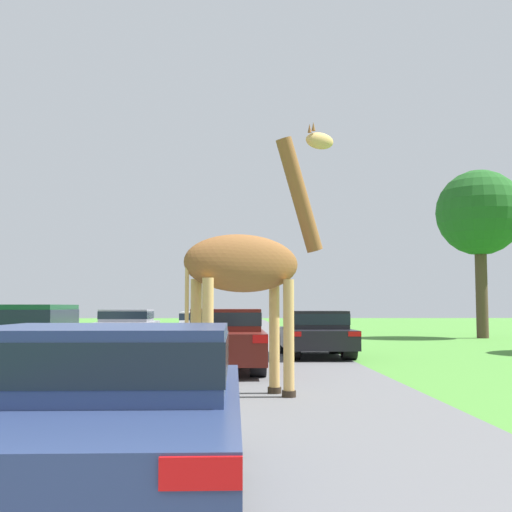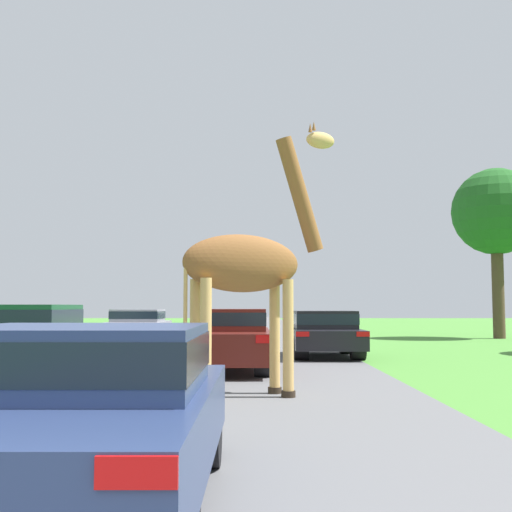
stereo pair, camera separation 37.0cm
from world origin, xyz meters
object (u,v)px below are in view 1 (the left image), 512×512
at_px(car_queue_right, 201,326).
at_px(car_rear_follower, 19,345).
at_px(car_far_ahead, 127,329).
at_px(car_verge_right, 315,332).
at_px(car_lead_maroon, 106,410).
at_px(tree_left_edge, 480,214).
at_px(giraffe_near_road, 250,266).
at_px(car_queue_left, 226,338).

xyz_separation_m(car_queue_right, car_rear_follower, (-2.52, -14.04, 0.11)).
xyz_separation_m(car_far_ahead, car_verge_right, (5.96, -2.17, -0.02)).
relative_size(car_lead_maroon, car_queue_right, 0.88).
relative_size(car_rear_follower, tree_left_edge, 0.55).
distance_m(giraffe_near_road, tree_left_edge, 22.63).
xyz_separation_m(car_lead_maroon, car_queue_right, (-0.38, 20.82, -0.03)).
relative_size(car_queue_left, car_far_ahead, 1.10).
bearing_deg(car_queue_right, car_rear_follower, -100.15).
relative_size(car_verge_right, car_rear_follower, 0.92).
xyz_separation_m(car_lead_maroon, car_queue_left, (0.77, 10.17, 0.03)).
bearing_deg(car_lead_maroon, giraffe_near_road, 78.15).
height_order(car_queue_left, car_verge_right, car_queue_left).
height_order(car_rear_follower, tree_left_edge, tree_left_edge).
distance_m(car_lead_maroon, car_rear_follower, 7.37).
xyz_separation_m(car_lead_maroon, car_verge_right, (3.37, 14.30, 0.00)).
distance_m(car_lead_maroon, car_queue_right, 20.83).
bearing_deg(car_far_ahead, car_queue_right, 63.07).
bearing_deg(car_lead_maroon, car_queue_left, 85.69).
relative_size(car_queue_right, tree_left_edge, 0.59).
relative_size(car_lead_maroon, car_rear_follower, 0.95).
distance_m(car_lead_maroon, car_queue_left, 10.20).
bearing_deg(tree_left_edge, car_far_ahead, -150.69).
relative_size(car_queue_right, car_far_ahead, 1.18).
relative_size(car_lead_maroon, tree_left_edge, 0.52).
relative_size(car_queue_right, car_queue_left, 1.08).
bearing_deg(car_verge_right, car_lead_maroon, -103.27).
bearing_deg(car_queue_left, car_verge_right, 57.76).
bearing_deg(car_lead_maroon, tree_left_edge, 63.23).
relative_size(giraffe_near_road, tree_left_edge, 0.60).
relative_size(giraffe_near_road, car_rear_follower, 1.09).
relative_size(car_far_ahead, car_verge_right, 1.00).
relative_size(giraffe_near_road, car_lead_maroon, 1.15).
bearing_deg(car_queue_left, car_queue_right, 96.12).
distance_m(car_far_ahead, car_rear_follower, 9.70).
distance_m(car_far_ahead, car_verge_right, 6.34).
distance_m(car_queue_right, tree_left_edge, 14.60).
height_order(car_queue_right, car_verge_right, car_verge_right).
distance_m(car_lead_maroon, car_verge_right, 14.70).
bearing_deg(car_queue_left, car_rear_follower, -137.19).
xyz_separation_m(car_queue_right, tree_left_edge, (12.99, 4.19, 5.17)).
bearing_deg(car_queue_right, car_far_ahead, -116.93).
distance_m(giraffe_near_road, car_lead_maroon, 6.11).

